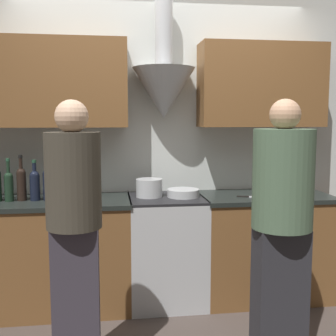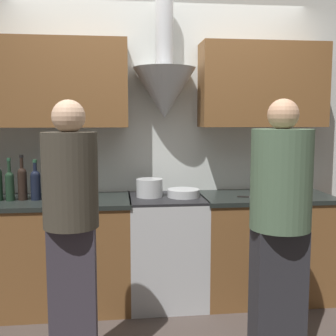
% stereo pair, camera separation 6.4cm
% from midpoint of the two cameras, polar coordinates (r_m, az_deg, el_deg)
% --- Properties ---
extents(ground_plane, '(12.00, 12.00, 0.00)m').
position_cam_midpoint_polar(ground_plane, '(3.43, 1.00, -19.56)').
color(ground_plane, '#423833').
extents(wall_back, '(8.40, 0.52, 2.60)m').
position_cam_midpoint_polar(wall_back, '(3.64, -1.31, 5.96)').
color(wall_back, silver).
rests_on(wall_back, ground_plane).
extents(counter_left, '(1.50, 0.62, 0.88)m').
position_cam_midpoint_polar(counter_left, '(3.58, -16.83, -11.08)').
color(counter_left, brown).
rests_on(counter_left, ground_plane).
extents(counter_right, '(1.09, 0.62, 0.88)m').
position_cam_midpoint_polar(counter_right, '(3.74, 13.40, -10.21)').
color(counter_right, brown).
rests_on(counter_right, ground_plane).
extents(stove_range, '(0.61, 0.60, 0.88)m').
position_cam_midpoint_polar(stove_range, '(3.55, 0.33, -10.90)').
color(stove_range, '#B7BABC').
rests_on(stove_range, ground_plane).
extents(wine_bottle_5, '(0.07, 0.07, 0.33)m').
position_cam_midpoint_polar(wine_bottle_5, '(3.48, -20.15, -2.06)').
color(wine_bottle_5, black).
rests_on(wine_bottle_5, counter_left).
extents(wine_bottle_6, '(0.07, 0.07, 0.36)m').
position_cam_midpoint_polar(wine_bottle_6, '(3.48, -18.63, -1.78)').
color(wine_bottle_6, black).
rests_on(wine_bottle_6, counter_left).
extents(wine_bottle_7, '(0.08, 0.08, 0.32)m').
position_cam_midpoint_polar(wine_bottle_7, '(3.45, -16.99, -2.00)').
color(wine_bottle_7, black).
rests_on(wine_bottle_7, counter_left).
extents(wine_bottle_8, '(0.07, 0.07, 0.35)m').
position_cam_midpoint_polar(wine_bottle_8, '(3.43, -15.41, -1.85)').
color(wine_bottle_8, black).
rests_on(wine_bottle_8, counter_left).
extents(wine_bottle_9, '(0.07, 0.07, 0.32)m').
position_cam_midpoint_polar(wine_bottle_9, '(3.41, -13.86, -2.00)').
color(wine_bottle_9, black).
rests_on(wine_bottle_9, counter_left).
extents(stock_pot, '(0.22, 0.22, 0.15)m').
position_cam_midpoint_polar(stock_pot, '(3.45, -1.99, -2.70)').
color(stock_pot, '#B7BABC').
rests_on(stock_pot, stove_range).
extents(mixing_bowl, '(0.26, 0.26, 0.06)m').
position_cam_midpoint_polar(mixing_bowl, '(3.45, 2.64, -3.41)').
color(mixing_bowl, '#B7BABC').
rests_on(mixing_bowl, stove_range).
extents(orange_fruit, '(0.07, 0.07, 0.07)m').
position_cam_midpoint_polar(orange_fruit, '(3.93, 15.97, -2.36)').
color(orange_fruit, orange).
rests_on(orange_fruit, counter_right).
extents(chefs_knife, '(0.26, 0.10, 0.01)m').
position_cam_midpoint_polar(chefs_knife, '(3.49, 12.06, -3.89)').
color(chefs_knife, silver).
rests_on(chefs_knife, counter_right).
extents(person_foreground_left, '(0.31, 0.31, 1.62)m').
position_cam_midpoint_polar(person_foreground_left, '(2.44, -12.20, -8.08)').
color(person_foreground_left, '#38333D').
rests_on(person_foreground_left, ground_plane).
extents(person_foreground_right, '(0.37, 0.37, 1.64)m').
position_cam_midpoint_polar(person_foreground_right, '(2.70, 15.59, -6.88)').
color(person_foreground_right, '#28282D').
rests_on(person_foreground_right, ground_plane).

